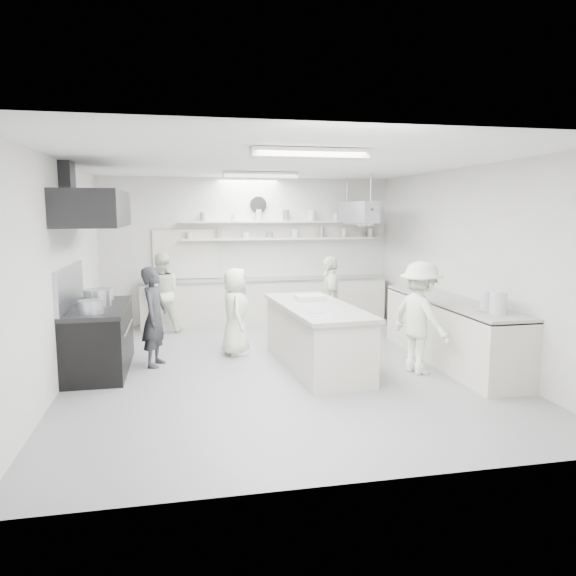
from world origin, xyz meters
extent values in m
cube|color=gray|center=(0.00, 0.00, -0.01)|extent=(6.00, 7.00, 0.02)
cube|color=white|center=(0.00, 0.00, 3.01)|extent=(6.00, 7.00, 0.02)
cube|color=silver|center=(0.00, 3.50, 1.50)|extent=(6.00, 0.04, 3.00)
cube|color=silver|center=(0.00, -3.50, 1.50)|extent=(6.00, 0.04, 3.00)
cube|color=silver|center=(-3.00, 0.00, 1.50)|extent=(0.04, 7.00, 3.00)
cube|color=silver|center=(3.00, 0.00, 1.50)|extent=(0.04, 7.00, 3.00)
cube|color=black|center=(-2.60, 0.40, 0.45)|extent=(0.80, 1.80, 0.90)
cube|color=#232326|center=(-2.60, 0.40, 2.35)|extent=(0.85, 2.00, 0.50)
cube|color=beige|center=(0.30, 3.20, 0.46)|extent=(5.00, 0.60, 0.92)
cube|color=beige|center=(0.70, 3.37, 1.75)|extent=(4.20, 0.26, 0.04)
cube|color=beige|center=(0.70, 3.37, 2.10)|extent=(4.20, 0.26, 0.04)
cube|color=black|center=(-1.30, 3.48, 1.45)|extent=(1.30, 0.04, 1.00)
cylinder|color=silver|center=(0.20, 3.46, 2.45)|extent=(0.32, 0.05, 0.32)
cube|color=beige|center=(2.65, -0.20, 0.47)|extent=(0.74, 3.30, 0.94)
cube|color=#AAAEB7|center=(2.00, 2.40, 2.30)|extent=(0.30, 1.60, 0.40)
cube|color=beige|center=(0.00, -1.80, 2.94)|extent=(1.30, 0.25, 0.10)
cube|color=beige|center=(0.00, 1.80, 2.94)|extent=(1.30, 0.25, 0.10)
cube|color=beige|center=(0.54, -0.07, 0.45)|extent=(1.09, 2.49, 0.90)
cylinder|color=#AAAEB7|center=(-2.60, 0.41, 1.06)|extent=(0.38, 0.38, 0.29)
imported|color=#2D2E33|center=(-1.81, 0.49, 0.75)|extent=(0.50, 0.63, 1.50)
imported|color=white|center=(-1.78, 2.79, 0.76)|extent=(0.78, 0.63, 1.52)
imported|color=white|center=(-0.56, 0.90, 0.71)|extent=(0.47, 0.70, 1.41)
imported|color=white|center=(1.18, 1.41, 0.77)|extent=(0.57, 0.96, 1.53)
imported|color=white|center=(1.93, -0.63, 0.81)|extent=(0.89, 1.18, 1.61)
imported|color=#AAAEB7|center=(0.39, -0.61, 0.92)|extent=(0.24, 0.24, 0.06)
imported|color=beige|center=(0.54, 0.26, 0.92)|extent=(0.22, 0.22, 0.06)
imported|color=beige|center=(2.62, -1.18, 0.97)|extent=(0.30, 0.30, 0.06)
camera|label=1|loc=(-1.42, -7.60, 2.31)|focal=33.34mm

